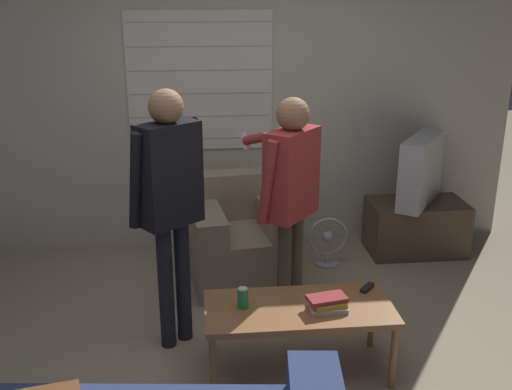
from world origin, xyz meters
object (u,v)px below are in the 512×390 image
(tv, at_px, (421,170))
(person_left_standing, at_px, (169,189))
(person_right_standing, at_px, (290,184))
(armchair_beige, at_px, (240,239))
(floor_fan, at_px, (328,242))
(spare_remote, at_px, (367,288))
(soda_can, at_px, (243,298))
(book_stack, at_px, (328,303))
(coffee_table, at_px, (299,312))

(tv, bearing_deg, person_left_standing, -23.88)
(person_right_standing, bearing_deg, armchair_beige, 62.59)
(armchair_beige, xyz_separation_m, person_right_standing, (0.29, -0.70, 0.68))
(person_left_standing, relative_size, person_right_standing, 1.06)
(tv, bearing_deg, floor_fan, -41.37)
(spare_remote, xyz_separation_m, floor_fan, (0.04, 1.32, -0.25))
(soda_can, bearing_deg, armchair_beige, 86.43)
(person_left_standing, bearing_deg, book_stack, -64.32)
(coffee_table, distance_m, spare_remote, 0.50)
(armchair_beige, bearing_deg, book_stack, 99.96)
(coffee_table, relative_size, spare_remote, 9.22)
(tv, bearing_deg, coffee_table, -3.49)
(armchair_beige, relative_size, person_left_standing, 0.52)
(armchair_beige, distance_m, spare_remote, 1.37)
(person_left_standing, bearing_deg, coffee_table, -66.11)
(coffee_table, height_order, person_left_standing, person_left_standing)
(floor_fan, bearing_deg, book_stack, -102.59)
(person_right_standing, relative_size, soda_can, 12.85)
(book_stack, relative_size, spare_remote, 2.01)
(book_stack, xyz_separation_m, soda_can, (-0.50, 0.08, 0.02))
(book_stack, bearing_deg, spare_remote, 35.74)
(spare_remote, bearing_deg, floor_fan, 129.53)
(coffee_table, distance_m, person_right_standing, 0.88)
(person_left_standing, relative_size, spare_remote, 13.84)
(book_stack, bearing_deg, coffee_table, 162.34)
(person_left_standing, bearing_deg, soda_can, -80.18)
(tv, xyz_separation_m, spare_remote, (-0.89, -1.52, -0.31))
(person_right_standing, xyz_separation_m, spare_remote, (0.44, -0.46, -0.56))
(book_stack, bearing_deg, person_left_standing, 153.11)
(person_left_standing, bearing_deg, floor_fan, 2.49)
(book_stack, bearing_deg, soda_can, 171.46)
(person_right_standing, distance_m, book_stack, 0.87)
(soda_can, height_order, spare_remote, soda_can)
(armchair_beige, height_order, person_right_standing, person_right_standing)
(armchair_beige, bearing_deg, floor_fan, -175.05)
(tv, bearing_deg, person_right_standing, -15.91)
(book_stack, bearing_deg, floor_fan, 77.41)
(soda_can, xyz_separation_m, floor_fan, (0.85, 1.47, -0.30))
(book_stack, distance_m, floor_fan, 1.60)
(armchair_beige, distance_m, tv, 1.71)
(armchair_beige, distance_m, soda_can, 1.32)
(person_left_standing, height_order, book_stack, person_left_standing)
(person_left_standing, distance_m, soda_can, 0.82)
(coffee_table, height_order, floor_fan, coffee_table)
(person_right_standing, bearing_deg, spare_remote, -95.95)
(person_right_standing, height_order, book_stack, person_right_standing)
(spare_remote, bearing_deg, armchair_beige, 163.32)
(person_right_standing, relative_size, spare_remote, 13.04)
(person_left_standing, height_order, floor_fan, person_left_standing)
(armchair_beige, distance_m, floor_fan, 0.79)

